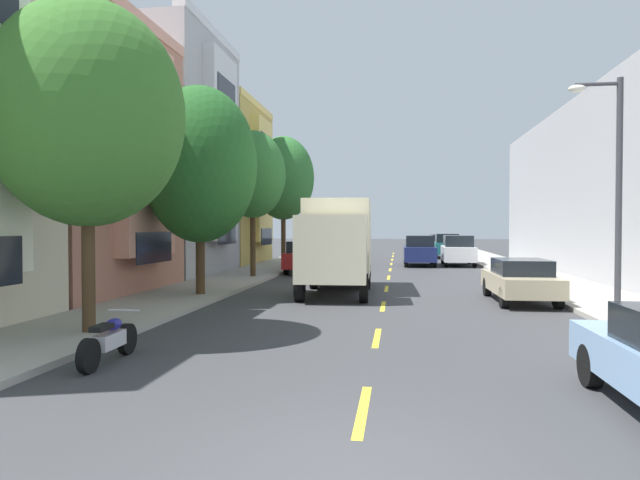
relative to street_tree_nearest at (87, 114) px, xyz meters
name	(u,v)px	position (x,y,z in m)	size (l,w,h in m)	color
ground_plane	(391,266)	(6.40, 23.90, -4.99)	(160.00, 160.00, 0.00)	#38383A
sidewalk_left	(274,266)	(-0.70, 21.90, -4.92)	(3.20, 120.00, 0.14)	#A39E93
sidewalk_right	(514,269)	(13.50, 21.90, -4.92)	(3.20, 120.00, 0.14)	#A39E93
lane_centerline_dashes	(390,273)	(6.40, 18.40, -4.99)	(0.14, 47.20, 0.01)	yellow
townhouse_third_dove_grey	(109,159)	(-8.08, 15.76, 1.04)	(12.38, 8.32, 12.46)	#A8A8AD
townhouse_fourth_mustard	(177,187)	(-7.87, 24.28, 0.15)	(11.95, 8.32, 10.68)	tan
street_tree_nearest	(87,114)	(0.00, 0.00, 0.00)	(4.28, 4.28, 7.37)	#47331E
street_tree_second	(200,165)	(0.00, 7.12, -0.34)	(3.98, 3.98, 7.25)	#47331E
street_tree_third	(253,175)	(0.00, 14.24, -0.02)	(3.13, 3.13, 6.92)	#47331E
street_tree_farthest	(283,178)	(0.00, 21.37, 0.41)	(3.71, 3.71, 7.78)	#47331E
street_lamp	(612,178)	(12.34, 3.73, -1.23)	(1.35, 0.28, 6.18)	#38383D
delivery_box_truck	(338,241)	(4.59, 9.54, -3.03)	(2.63, 7.28, 3.51)	beige
parked_pickup_red	(308,257)	(2.01, 18.31, -4.16)	(2.06, 5.32, 1.73)	#AD1E1E
parked_suv_teal	(447,246)	(10.69, 33.99, -4.00)	(2.05, 4.84, 1.93)	#195B60
parked_suv_white	(458,250)	(10.64, 24.99, -4.00)	(2.09, 4.85, 1.93)	silver
parked_pickup_charcoal	(440,244)	(10.80, 42.59, -4.16)	(2.06, 5.32, 1.73)	#333338
parked_sedan_black	(345,246)	(2.00, 39.25, -4.24)	(1.92, 4.55, 1.43)	black
parked_wagon_burgundy	(328,252)	(2.13, 25.74, -4.19)	(1.85, 4.71, 1.50)	maroon
parked_sedan_champagne	(520,280)	(10.85, 7.49, -4.24)	(1.85, 4.52, 1.43)	tan
moving_navy_sedan	(419,250)	(8.20, 24.66, -4.00)	(1.95, 4.80, 1.93)	navy
parked_motorcycle	(109,341)	(1.65, -2.12, -4.58)	(0.62, 2.05, 0.90)	black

